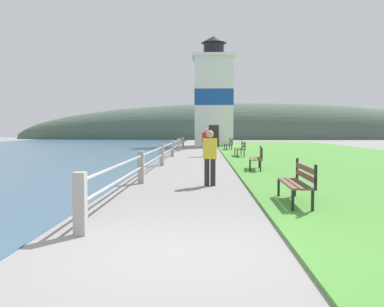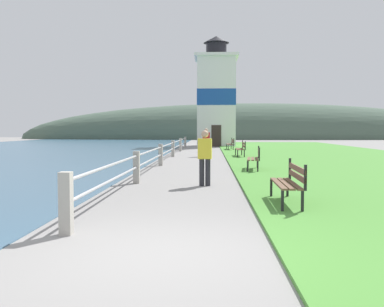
{
  "view_description": "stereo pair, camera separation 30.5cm",
  "coord_description": "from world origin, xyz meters",
  "px_view_note": "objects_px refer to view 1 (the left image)",
  "views": [
    {
      "loc": [
        0.4,
        -5.33,
        1.6
      ],
      "look_at": [
        -0.27,
        17.65,
        0.3
      ],
      "focal_mm": 40.0,
      "sensor_mm": 36.0,
      "label": 1
    },
    {
      "loc": [
        0.71,
        -5.32,
        1.6
      ],
      "look_at": [
        -0.27,
        17.65,
        0.3
      ],
      "focal_mm": 40.0,
      "sensor_mm": 36.0,
      "label": 2
    }
  ],
  "objects_px": {
    "park_bench_midway": "(257,157)",
    "park_bench_by_lighthouse": "(229,143)",
    "lighthouse": "(214,97)",
    "park_bench_near": "(298,180)",
    "person_by_railing": "(210,156)",
    "park_bench_far": "(241,148)",
    "person_strolling": "(206,141)"
  },
  "relations": [
    {
      "from": "lighthouse",
      "to": "park_bench_by_lighthouse",
      "type": "bearing_deg",
      "value": -82.97
    },
    {
      "from": "park_bench_near",
      "to": "park_bench_far",
      "type": "distance_m",
      "value": 15.69
    },
    {
      "from": "park_bench_far",
      "to": "person_by_railing",
      "type": "height_order",
      "value": "person_by_railing"
    },
    {
      "from": "park_bench_near",
      "to": "person_strolling",
      "type": "xyz_separation_m",
      "value": [
        -1.89,
        16.31,
        0.36
      ]
    },
    {
      "from": "park_bench_far",
      "to": "person_by_railing",
      "type": "xyz_separation_m",
      "value": [
        -1.94,
        -12.59,
        0.31
      ]
    },
    {
      "from": "person_by_railing",
      "to": "park_bench_by_lighthouse",
      "type": "bearing_deg",
      "value": 0.15
    },
    {
      "from": "park_bench_midway",
      "to": "person_strolling",
      "type": "height_order",
      "value": "person_strolling"
    },
    {
      "from": "park_bench_near",
      "to": "person_by_railing",
      "type": "relative_size",
      "value": 1.19
    },
    {
      "from": "park_bench_near",
      "to": "person_by_railing",
      "type": "distance_m",
      "value": 3.61
    },
    {
      "from": "park_bench_by_lighthouse",
      "to": "person_strolling",
      "type": "height_order",
      "value": "person_strolling"
    },
    {
      "from": "person_by_railing",
      "to": "person_strolling",
      "type": "bearing_deg",
      "value": 5.29
    },
    {
      "from": "person_strolling",
      "to": "person_by_railing",
      "type": "relative_size",
      "value": 1.06
    },
    {
      "from": "park_bench_by_lighthouse",
      "to": "lighthouse",
      "type": "xyz_separation_m",
      "value": [
        -1.03,
        8.34,
        4.16
      ]
    },
    {
      "from": "park_bench_midway",
      "to": "lighthouse",
      "type": "bearing_deg",
      "value": -81.72
    },
    {
      "from": "park_bench_near",
      "to": "person_by_railing",
      "type": "bearing_deg",
      "value": -58.32
    },
    {
      "from": "lighthouse",
      "to": "park_bench_far",
      "type": "bearing_deg",
      "value": -85.77
    },
    {
      "from": "park_bench_midway",
      "to": "park_bench_by_lighthouse",
      "type": "bearing_deg",
      "value": -83.95
    },
    {
      "from": "park_bench_far",
      "to": "person_by_railing",
      "type": "relative_size",
      "value": 1.22
    },
    {
      "from": "park_bench_midway",
      "to": "park_bench_far",
      "type": "bearing_deg",
      "value": -84.88
    },
    {
      "from": "person_by_railing",
      "to": "lighthouse",
      "type": "bearing_deg",
      "value": 3.53
    },
    {
      "from": "park_bench_by_lighthouse",
      "to": "person_by_railing",
      "type": "xyz_separation_m",
      "value": [
        -1.74,
        -20.84,
        0.31
      ]
    },
    {
      "from": "park_bench_near",
      "to": "person_by_railing",
      "type": "height_order",
      "value": "person_by_railing"
    },
    {
      "from": "park_bench_midway",
      "to": "person_strolling",
      "type": "bearing_deg",
      "value": -71.89
    },
    {
      "from": "park_bench_far",
      "to": "lighthouse",
      "type": "xyz_separation_m",
      "value": [
        -1.23,
        16.59,
        4.16
      ]
    },
    {
      "from": "person_strolling",
      "to": "park_bench_far",
      "type": "bearing_deg",
      "value": -115.04
    },
    {
      "from": "park_bench_by_lighthouse",
      "to": "person_by_railing",
      "type": "distance_m",
      "value": 20.91
    },
    {
      "from": "park_bench_near",
      "to": "lighthouse",
      "type": "relative_size",
      "value": 0.18
    },
    {
      "from": "park_bench_far",
      "to": "park_bench_by_lighthouse",
      "type": "relative_size",
      "value": 0.97
    },
    {
      "from": "person_strolling",
      "to": "lighthouse",
      "type": "bearing_deg",
      "value": -10.99
    },
    {
      "from": "park_bench_near",
      "to": "lighthouse",
      "type": "distance_m",
      "value": 32.57
    },
    {
      "from": "park_bench_near",
      "to": "lighthouse",
      "type": "bearing_deg",
      "value": -86.6
    },
    {
      "from": "park_bench_midway",
      "to": "lighthouse",
      "type": "height_order",
      "value": "lighthouse"
    }
  ]
}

